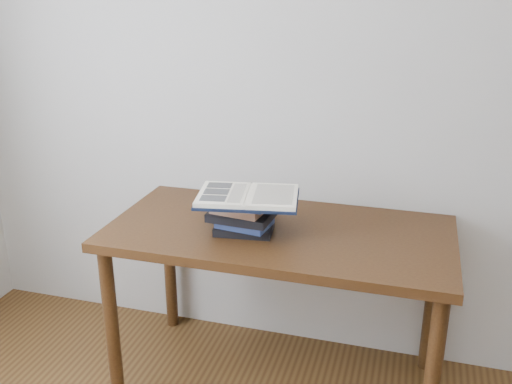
% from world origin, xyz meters
% --- Properties ---
extents(room_shell, '(3.54, 3.54, 2.62)m').
position_xyz_m(room_shell, '(-0.08, 0.01, 1.63)').
color(room_shell, '#B0AEA7').
rests_on(room_shell, ground).
extents(desk, '(1.42, 0.71, 0.76)m').
position_xyz_m(desk, '(-0.02, 1.38, 0.67)').
color(desk, '#412710').
rests_on(desk, ground).
extents(book_stack, '(0.26, 0.20, 0.15)m').
position_xyz_m(book_stack, '(-0.16, 1.30, 0.84)').
color(book_stack, black).
rests_on(book_stack, desk).
extents(open_book, '(0.44, 0.34, 0.03)m').
position_xyz_m(open_book, '(-0.13, 1.29, 0.93)').
color(open_book, black).
rests_on(open_book, book_stack).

